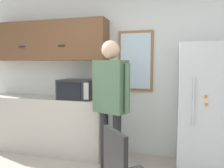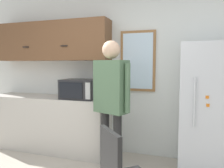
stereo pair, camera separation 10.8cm
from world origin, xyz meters
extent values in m
cube|color=silver|center=(0.00, 2.09, 1.35)|extent=(6.00, 0.06, 2.70)
cube|color=#BCB7AD|center=(-1.15, 1.78, 0.46)|extent=(2.10, 0.56, 0.92)
cube|color=brown|center=(-1.15, 1.88, 1.85)|extent=(2.10, 0.35, 0.65)
cube|color=black|center=(-1.52, 1.70, 1.75)|extent=(0.12, 0.01, 0.01)
cube|color=black|center=(-0.79, 1.70, 1.75)|extent=(0.12, 0.01, 0.01)
cube|color=#232326|center=(-0.54, 1.73, 1.07)|extent=(0.55, 0.40, 0.31)
cube|color=black|center=(-0.59, 1.53, 1.07)|extent=(0.39, 0.01, 0.24)
cube|color=#B2B2B2|center=(-0.30, 1.53, 1.07)|extent=(0.08, 0.01, 0.25)
cylinder|color=black|center=(0.03, 1.35, 0.41)|extent=(0.11, 0.11, 0.83)
cylinder|color=black|center=(0.23, 1.28, 0.41)|extent=(0.11, 0.11, 0.83)
cube|color=#4C6B4C|center=(0.13, 1.31, 1.17)|extent=(0.49, 0.36, 0.68)
sphere|color=#D8AD8C|center=(0.13, 1.31, 1.65)|extent=(0.23, 0.23, 0.23)
cylinder|color=#4C6B4C|center=(-0.11, 1.40, 1.17)|extent=(0.07, 0.07, 0.61)
cylinder|color=#4C6B4C|center=(0.37, 1.22, 1.17)|extent=(0.07, 0.07, 0.61)
cube|color=silver|center=(1.37, 1.72, 0.87)|extent=(0.77, 0.65, 1.73)
cylinder|color=silver|center=(1.16, 1.38, 1.00)|extent=(0.02, 0.02, 0.61)
cube|color=orange|center=(1.31, 1.39, 0.98)|extent=(0.04, 0.01, 0.04)
cube|color=orange|center=(1.30, 1.39, 1.07)|extent=(0.04, 0.01, 0.04)
cube|color=black|center=(0.47, 0.26, 0.70)|extent=(0.28, 0.30, 0.45)
cube|color=olive|center=(0.33, 2.05, 1.51)|extent=(0.56, 0.04, 0.95)
cube|color=silver|center=(0.33, 2.02, 1.51)|extent=(0.48, 0.01, 0.87)
camera|label=1|loc=(0.93, -1.41, 1.45)|focal=35.00mm
camera|label=2|loc=(1.03, -1.37, 1.45)|focal=35.00mm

